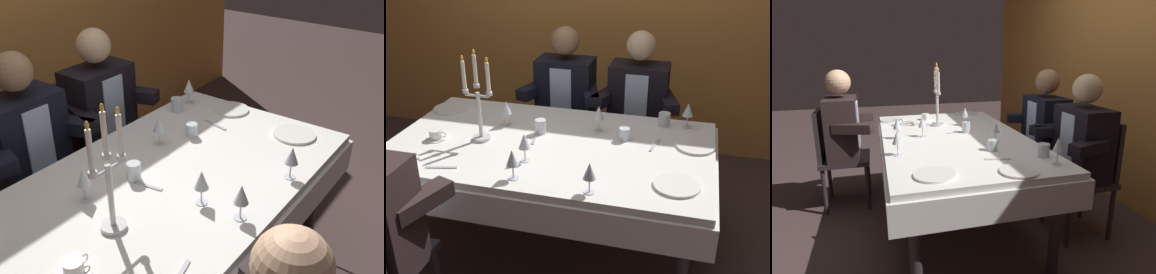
% 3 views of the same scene
% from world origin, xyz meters
% --- Properties ---
extents(ground_plane, '(12.00, 12.00, 0.00)m').
position_xyz_m(ground_plane, '(0.00, 0.00, 0.00)').
color(ground_plane, '#41312F').
extents(dining_table, '(1.94, 1.14, 0.74)m').
position_xyz_m(dining_table, '(0.00, 0.00, 0.62)').
color(dining_table, silver).
rests_on(dining_table, ground_plane).
extents(candelabra, '(0.19, 0.11, 0.55)m').
position_xyz_m(candelabra, '(-0.41, -0.05, 0.96)').
color(candelabra, silver).
rests_on(candelabra, dining_table).
extents(dinner_plate_0, '(0.22, 0.22, 0.01)m').
position_xyz_m(dinner_plate_0, '(0.84, 0.17, 0.75)').
color(dinner_plate_0, white).
rests_on(dinner_plate_0, dining_table).
extents(dinner_plate_1, '(0.24, 0.24, 0.01)m').
position_xyz_m(dinner_plate_1, '(0.76, -0.30, 0.75)').
color(dinner_plate_1, white).
rests_on(dinner_plate_1, dining_table).
extents(dinner_plate_2, '(0.22, 0.22, 0.01)m').
position_xyz_m(dinner_plate_2, '(-0.72, -0.44, 0.75)').
color(dinner_plate_2, white).
rests_on(dinner_plate_2, dining_table).
extents(dinner_plate_3, '(0.24, 0.24, 0.01)m').
position_xyz_m(dinner_plate_3, '(-0.83, 0.33, 0.75)').
color(dinner_plate_3, white).
rests_on(dinner_plate_3, dining_table).
extents(wine_glass_0, '(0.07, 0.07, 0.16)m').
position_xyz_m(wine_glass_0, '(-0.06, -0.43, 0.85)').
color(wine_glass_0, silver).
rests_on(wine_glass_0, dining_table).
extents(wine_glass_1, '(0.07, 0.07, 0.16)m').
position_xyz_m(wine_glass_1, '(-0.06, -0.24, 0.86)').
color(wine_glass_1, silver).
rests_on(wine_glass_1, dining_table).
extents(wine_glass_2, '(0.07, 0.07, 0.16)m').
position_xyz_m(wine_glass_2, '(0.35, -0.47, 0.86)').
color(wine_glass_2, silver).
rests_on(wine_glass_2, dining_table).
extents(wine_glass_3, '(0.07, 0.07, 0.16)m').
position_xyz_m(wine_glass_3, '(-0.35, 0.18, 0.85)').
color(wine_glass_3, silver).
rests_on(wine_glass_3, dining_table).
extents(wine_glass_4, '(0.07, 0.07, 0.16)m').
position_xyz_m(wine_glass_4, '(0.77, 0.44, 0.85)').
color(wine_glass_4, silver).
rests_on(wine_glass_4, dining_table).
extents(wine_glass_5, '(0.07, 0.07, 0.16)m').
position_xyz_m(wine_glass_5, '(0.24, 0.25, 0.85)').
color(wine_glass_5, silver).
rests_on(wine_glass_5, dining_table).
extents(water_tumbler_0, '(0.06, 0.06, 0.08)m').
position_xyz_m(water_tumbler_0, '(0.42, 0.16, 0.78)').
color(water_tumbler_0, silver).
rests_on(water_tumbler_0, dining_table).
extents(water_tumbler_1, '(0.08, 0.08, 0.09)m').
position_xyz_m(water_tumbler_1, '(0.63, 0.43, 0.78)').
color(water_tumbler_1, silver).
rests_on(water_tumbler_1, dining_table).
extents(water_tumbler_2, '(0.07, 0.07, 0.09)m').
position_xyz_m(water_tumbler_2, '(-0.10, 0.12, 0.78)').
color(water_tumbler_2, silver).
rests_on(water_tumbler_2, dining_table).
extents(coffee_cup_0, '(0.13, 0.12, 0.06)m').
position_xyz_m(coffee_cup_0, '(-0.68, -0.12, 0.77)').
color(coffee_cup_0, white).
rests_on(coffee_cup_0, dining_table).
extents(spoon_0, '(0.05, 0.17, 0.01)m').
position_xyz_m(spoon_0, '(0.60, 0.13, 0.74)').
color(spoon_0, '#B7B7BC').
rests_on(spoon_0, dining_table).
extents(fork_1, '(0.05, 0.17, 0.01)m').
position_xyz_m(fork_1, '(-0.11, 0.04, 0.74)').
color(fork_1, '#B7B7BC').
rests_on(fork_1, dining_table).
extents(fork_2, '(0.17, 0.06, 0.01)m').
position_xyz_m(fork_2, '(-0.47, -0.43, 0.74)').
color(fork_2, '#B7B7BC').
rests_on(fork_2, dining_table).
extents(seated_diner_1, '(0.63, 0.48, 1.24)m').
position_xyz_m(seated_diner_1, '(-0.16, 0.89, 0.74)').
color(seated_diner_1, '#2C2528').
rests_on(seated_diner_1, ground_plane).
extents(seated_diner_2, '(0.63, 0.48, 1.24)m').
position_xyz_m(seated_diner_2, '(0.40, 0.89, 0.74)').
color(seated_diner_2, '#2C2528').
rests_on(seated_diner_2, ground_plane).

